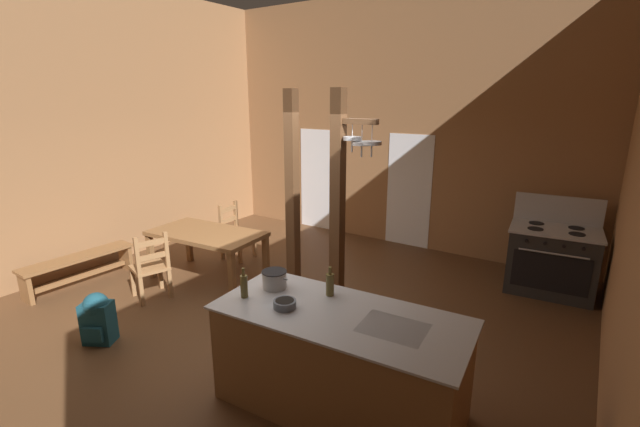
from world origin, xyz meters
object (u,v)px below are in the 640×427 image
kitchen_island (339,361)px  dining_table (207,237)px  ladderback_chair_near_window (235,232)px  bottle_tall_on_counter (244,286)px  ladderback_chair_by_post (151,267)px  stove_range (551,259)px  stockpot_on_counter (274,279)px  backpack (97,317)px  mixing_bowl_on_counter (285,304)px  bottle_short_on_counter (330,284)px  bench_along_left_wall (79,265)px

kitchen_island → dining_table: 3.39m
ladderback_chair_near_window → bottle_tall_on_counter: 3.53m
ladderback_chair_near_window → dining_table: bearing=-72.4°
ladderback_chair_near_window → ladderback_chair_by_post: 1.77m
bottle_tall_on_counter → ladderback_chair_by_post: bearing=164.6°
stove_range → dining_table: 4.97m
stove_range → ladderback_chair_near_window: stove_range is taller
ladderback_chair_near_window → ladderback_chair_by_post: same height
ladderback_chair_near_window → bottle_tall_on_counter: (2.51, -2.41, 0.59)m
stockpot_on_counter → kitchen_island: bearing=-6.3°
ladderback_chair_by_post → ladderback_chair_near_window: bearing=94.8°
bottle_tall_on_counter → stove_range: bearing=61.3°
backpack → mixing_bowl_on_counter: size_ratio=3.02×
kitchen_island → bottle_short_on_counter: (-0.25, 0.24, 0.58)m
bottle_tall_on_counter → kitchen_island: bearing=14.1°
mixing_bowl_on_counter → bottle_tall_on_counter: 0.44m
bench_along_left_wall → mixing_bowl_on_counter: 4.14m
dining_table → bottle_short_on_counter: 3.08m
mixing_bowl_on_counter → bottle_tall_on_counter: size_ratio=0.70×
bottle_short_on_counter → mixing_bowl_on_counter: bearing=-114.6°
ladderback_chair_by_post → mixing_bowl_on_counter: size_ratio=4.81×
bench_along_left_wall → stockpot_on_counter: 3.81m
stove_range → bottle_tall_on_counter: bearing=-118.7°
bottle_tall_on_counter → bottle_short_on_counter: size_ratio=1.02×
bench_along_left_wall → stove_range: bearing=31.6°
bench_along_left_wall → backpack: backpack is taller
bottle_short_on_counter → backpack: bearing=-161.9°
bench_along_left_wall → bottle_tall_on_counter: size_ratio=5.55×
kitchen_island → mixing_bowl_on_counter: bearing=-157.9°
kitchen_island → bottle_short_on_counter: bottle_short_on_counter is taller
stove_range → stockpot_on_counter: size_ratio=4.28×
bottle_tall_on_counter → bottle_short_on_counter: bearing=36.5°
kitchen_island → ladderback_chair_by_post: size_ratio=2.34×
stove_range → bottle_tall_on_counter: 4.49m
backpack → mixing_bowl_on_counter: (2.35, 0.41, 0.65)m
stove_range → backpack: size_ratio=2.21×
mixing_bowl_on_counter → bench_along_left_wall: bearing=175.8°
bench_along_left_wall → backpack: 1.87m
stockpot_on_counter → mixing_bowl_on_counter: 0.43m
stove_range → dining_table: bearing=-151.7°
bottle_short_on_counter → dining_table: bearing=159.3°
bench_along_left_wall → stockpot_on_counter: (3.74, -0.03, 0.71)m
ladderback_chair_near_window → stockpot_on_counter: stockpot_on_counter is taller
bench_along_left_wall → bottle_short_on_counter: bottle_short_on_counter is taller
ladderback_chair_by_post → bottle_tall_on_counter: bearing=-15.4°
bench_along_left_wall → bottle_short_on_counter: bearing=1.6°
bottle_short_on_counter → ladderback_chair_near_window: bearing=148.1°
ladderback_chair_near_window → bench_along_left_wall: size_ratio=0.61×
stove_range → bench_along_left_wall: (-5.78, -3.56, -0.17)m
stove_range → bottle_short_on_counter: 3.80m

